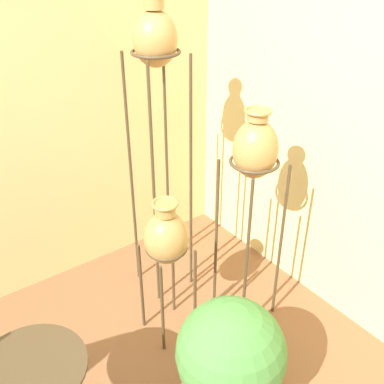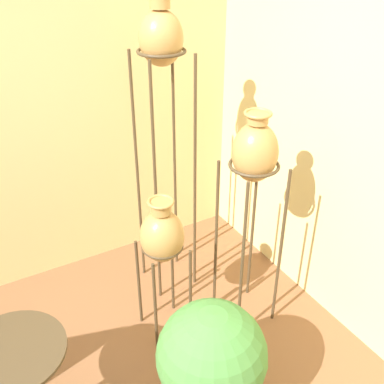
{
  "view_description": "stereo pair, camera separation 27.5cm",
  "coord_description": "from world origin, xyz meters",
  "px_view_note": "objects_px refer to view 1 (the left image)",
  "views": [
    {
      "loc": [
        -0.46,
        -1.04,
        2.32
      ],
      "look_at": [
        0.95,
        0.87,
        0.93
      ],
      "focal_mm": 42.0,
      "sensor_mm": 36.0,
      "label": 1
    },
    {
      "loc": [
        -0.23,
        -1.19,
        2.32
      ],
      "look_at": [
        0.95,
        0.87,
        0.93
      ],
      "focal_mm": 42.0,
      "sensor_mm": 36.0,
      "label": 2
    }
  ],
  "objects_px": {
    "vase_stand_tall": "(156,54)",
    "potted_plant": "(230,357)",
    "vase_stand_short": "(166,239)",
    "vase_stand_medium": "(255,155)"
  },
  "relations": [
    {
      "from": "vase_stand_tall",
      "to": "potted_plant",
      "type": "height_order",
      "value": "vase_stand_tall"
    },
    {
      "from": "vase_stand_tall",
      "to": "vase_stand_short",
      "type": "height_order",
      "value": "vase_stand_tall"
    },
    {
      "from": "vase_stand_tall",
      "to": "vase_stand_medium",
      "type": "relative_size",
      "value": 1.38
    },
    {
      "from": "vase_stand_medium",
      "to": "vase_stand_tall",
      "type": "bearing_deg",
      "value": 115.77
    },
    {
      "from": "vase_stand_medium",
      "to": "vase_stand_short",
      "type": "bearing_deg",
      "value": 163.59
    },
    {
      "from": "vase_stand_medium",
      "to": "vase_stand_short",
      "type": "relative_size",
      "value": 1.48
    },
    {
      "from": "potted_plant",
      "to": "vase_stand_tall",
      "type": "bearing_deg",
      "value": 73.95
    },
    {
      "from": "vase_stand_tall",
      "to": "vase_stand_medium",
      "type": "distance_m",
      "value": 0.82
    },
    {
      "from": "vase_stand_tall",
      "to": "vase_stand_medium",
      "type": "xyz_separation_m",
      "value": [
        0.28,
        -0.58,
        -0.5
      ]
    },
    {
      "from": "vase_stand_short",
      "to": "potted_plant",
      "type": "xyz_separation_m",
      "value": [
        -0.08,
        -0.69,
        -0.3
      ]
    }
  ]
}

